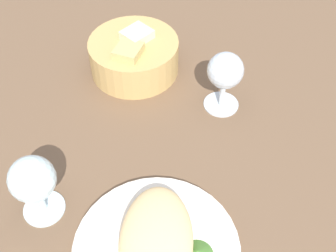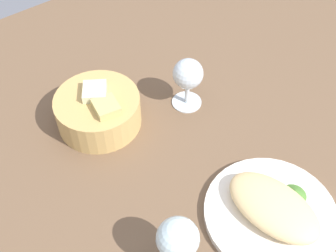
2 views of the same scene
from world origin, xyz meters
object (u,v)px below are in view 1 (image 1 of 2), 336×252
object	(u,v)px
plate	(156,250)
wine_glass_near	(225,74)
bread_basket	(134,56)
wine_glass_far	(33,182)

from	to	relation	value
plate	wine_glass_near	world-z (taller)	wine_glass_near
plate	wine_glass_near	bearing A→B (deg)	-11.02
wine_glass_near	bread_basket	bearing A→B (deg)	69.87
plate	wine_glass_far	xyz separation A→B (cm)	(3.65, 18.33, 6.81)
plate	wine_glass_far	world-z (taller)	wine_glass_far
wine_glass_near	wine_glass_far	bearing A→B (deg)	138.25
wine_glass_near	wine_glass_far	world-z (taller)	wine_glass_near
plate	wine_glass_near	xyz separation A→B (cm)	(30.93, -6.02, 7.09)
wine_glass_near	wine_glass_far	distance (cm)	36.57
bread_basket	wine_glass_far	bearing A→B (deg)	169.72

